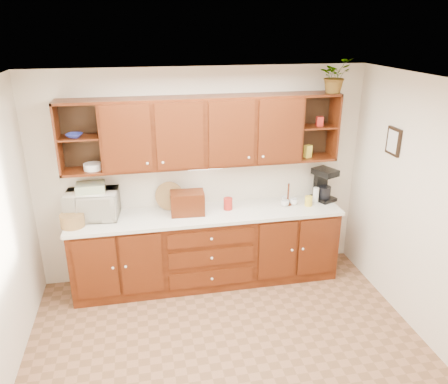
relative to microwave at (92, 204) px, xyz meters
name	(u,v)px	position (x,y,z in m)	size (l,w,h in m)	color
floor	(232,361)	(1.31, -1.56, -1.10)	(4.00, 4.00, 0.00)	#8D5E41
ceiling	(234,87)	(1.31, -1.56, 1.50)	(4.00, 4.00, 0.00)	white
back_wall	(202,176)	(1.31, 0.19, 0.20)	(4.00, 4.00, 0.00)	beige
right_wall	(440,222)	(3.31, -1.56, 0.20)	(3.50, 3.50, 0.00)	beige
base_cabinets	(207,249)	(1.31, -0.11, -0.65)	(3.20, 0.60, 0.90)	#321205
countertop	(207,214)	(1.31, -0.12, -0.18)	(3.24, 0.64, 0.04)	white
upper_cabinets	(204,131)	(1.32, 0.02, 0.79)	(3.20, 0.33, 0.80)	#321205
undercabinet_light	(205,168)	(1.31, -0.03, 0.37)	(0.40, 0.05, 0.03)	white
framed_picture	(394,141)	(3.29, -0.66, 0.75)	(0.03, 0.24, 0.30)	black
wicker_basket	(72,220)	(-0.21, -0.20, -0.09)	(0.26, 0.26, 0.15)	olive
microwave	(92,204)	(0.00, 0.00, 0.00)	(0.59, 0.40, 0.32)	beige
towel_stack	(90,187)	(0.00, 0.00, 0.21)	(0.32, 0.23, 0.10)	#DFD569
wine_bottle	(190,201)	(1.13, -0.04, -0.03)	(0.07, 0.07, 0.27)	black
woven_tray	(170,208)	(0.89, 0.07, -0.15)	(0.35, 0.35, 0.02)	olive
bread_box	(187,203)	(1.08, -0.11, -0.02)	(0.39, 0.25, 0.27)	#321205
mug_tree	(288,201)	(2.34, -0.07, -0.12)	(0.25, 0.25, 0.28)	#321205
canister_red	(228,204)	(1.58, -0.07, -0.09)	(0.11, 0.11, 0.14)	#B02219
canister_white	(316,195)	(2.70, -0.08, -0.06)	(0.07, 0.07, 0.20)	white
canister_yellow	(309,201)	(2.58, -0.16, -0.10)	(0.09, 0.09, 0.12)	gold
coffee_maker	(323,185)	(2.83, 0.01, 0.03)	(0.31, 0.35, 0.41)	black
bowl_stack	(74,135)	(-0.10, -0.01, 0.82)	(0.17, 0.17, 0.04)	#2A349A
plate_stack	(93,167)	(0.05, 0.00, 0.45)	(0.20, 0.20, 0.07)	white
pantry_box_yellow	(308,151)	(2.58, -0.01, 0.49)	(0.08, 0.07, 0.15)	gold
pantry_box_red	(320,121)	(2.70, -0.01, 0.85)	(0.08, 0.07, 0.11)	#B02219
potted_plant	(335,76)	(2.83, -0.04, 1.38)	(0.35, 0.31, 0.39)	#999999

